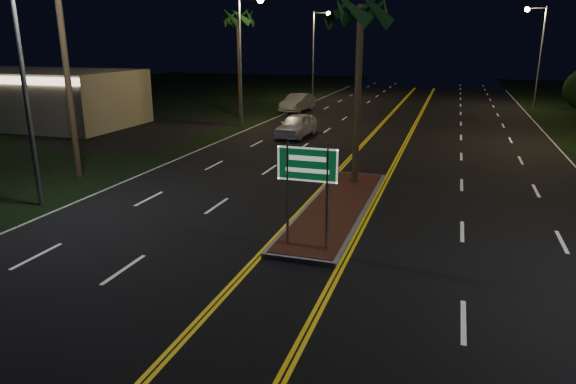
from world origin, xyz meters
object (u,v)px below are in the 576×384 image
at_px(palm_median, 361,10).
at_px(car_far, 298,101).
at_px(commercial_building, 35,97).
at_px(streetlight_left_far, 317,44).
at_px(streetlight_left_mid, 245,47).
at_px(streetlight_right_far, 537,45).
at_px(median_island, 337,207).
at_px(streetlight_left_near, 29,54).
at_px(highway_sign, 307,174).
at_px(car_near, 296,123).
at_px(palm_left_far, 238,18).

bearing_deg(palm_median, car_far, 112.70).
xyz_separation_m(commercial_building, streetlight_left_far, (15.39, 24.01, 3.65)).
height_order(streetlight_left_mid, streetlight_right_far, same).
xyz_separation_m(median_island, streetlight_left_near, (-10.61, -3.00, 5.57)).
height_order(median_island, car_far, car_far).
relative_size(median_island, streetlight_left_near, 1.14).
height_order(streetlight_left_mid, car_far, streetlight_left_mid).
bearing_deg(highway_sign, median_island, 90.00).
bearing_deg(streetlight_left_mid, streetlight_left_near, -90.00).
relative_size(streetlight_left_near, car_near, 1.74).
distance_m(streetlight_left_mid, car_far, 10.16).
xyz_separation_m(streetlight_left_mid, streetlight_left_far, (0.00, 20.00, 0.00)).
bearing_deg(car_near, palm_median, -56.89).
relative_size(commercial_building, palm_median, 1.81).
distance_m(highway_sign, car_far, 31.56).
height_order(palm_median, car_near, palm_median).
distance_m(commercial_building, streetlight_left_far, 28.75).
relative_size(median_island, palm_median, 1.23).
bearing_deg(streetlight_left_near, palm_left_far, 95.21).
distance_m(streetlight_left_near, streetlight_left_mid, 20.00).
bearing_deg(streetlight_left_near, median_island, 15.78).
xyz_separation_m(highway_sign, streetlight_left_near, (-10.61, 1.20, 3.25)).
bearing_deg(palm_median, car_near, 119.06).
xyz_separation_m(streetlight_left_near, palm_median, (10.61, 6.50, 1.62)).
distance_m(highway_sign, commercial_building, 31.17).
bearing_deg(palm_left_far, car_near, -44.92).
bearing_deg(highway_sign, palm_median, 90.00).
distance_m(median_island, highway_sign, 4.80).
bearing_deg(palm_left_far, streetlight_left_far, 82.22).
distance_m(highway_sign, streetlight_left_near, 11.17).
xyz_separation_m(highway_sign, streetlight_right_far, (10.61, 39.20, 3.25)).
xyz_separation_m(commercial_building, car_far, (16.63, 12.90, -1.11)).
bearing_deg(car_near, streetlight_left_near, -101.33).
height_order(median_island, palm_median, palm_median).
relative_size(median_island, palm_left_far, 1.16).
xyz_separation_m(palm_left_far, car_far, (3.43, 4.89, -6.85)).
relative_size(streetlight_left_mid, palm_median, 1.08).
distance_m(streetlight_left_near, car_far, 29.31).
height_order(car_near, car_far, car_far).
height_order(streetlight_left_near, streetlight_left_mid, same).
relative_size(commercial_building, streetlight_left_near, 1.67).
bearing_deg(median_island, streetlight_left_mid, 121.98).
height_order(commercial_building, palm_median, palm_median).
relative_size(highway_sign, car_far, 0.59).
xyz_separation_m(streetlight_left_near, palm_left_far, (-2.19, 24.00, 2.09)).
distance_m(highway_sign, streetlight_left_far, 42.67).
bearing_deg(commercial_building, streetlight_left_mid, 14.61).
relative_size(palm_left_far, car_far, 1.63).
relative_size(streetlight_right_far, car_near, 1.74).
bearing_deg(palm_median, streetlight_left_near, -148.51).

